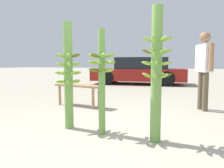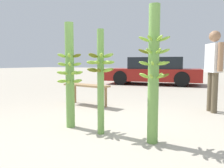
{
  "view_description": "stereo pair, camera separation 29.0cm",
  "coord_description": "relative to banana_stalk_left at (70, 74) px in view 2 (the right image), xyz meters",
  "views": [
    {
      "loc": [
        1.25,
        -2.65,
        1.01
      ],
      "look_at": [
        -0.01,
        0.32,
        0.7
      ],
      "focal_mm": 35.0,
      "sensor_mm": 36.0,
      "label": 1
    },
    {
      "loc": [
        1.51,
        -2.52,
        1.01
      ],
      "look_at": [
        -0.01,
        0.32,
        0.7
      ],
      "focal_mm": 35.0,
      "sensor_mm": 36.0,
      "label": 2
    }
  ],
  "objects": [
    {
      "name": "banana_stalk_right",
      "position": [
        1.36,
        -0.05,
        0.05
      ],
      "size": [
        0.4,
        0.4,
        1.72
      ],
      "color": "#6B9E47",
      "rests_on": "ground_plane"
    },
    {
      "name": "vendor_person",
      "position": [
        1.89,
        2.24,
        0.15
      ],
      "size": [
        0.4,
        0.6,
        1.66
      ],
      "rotation": [
        0.0,
        0.0,
        -1.06
      ],
      "color": "brown",
      "rests_on": "ground_plane"
    },
    {
      "name": "parked_car",
      "position": [
        -1.01,
        7.51,
        -0.21
      ],
      "size": [
        4.64,
        2.56,
        1.28
      ],
      "rotation": [
        0.0,
        0.0,
        1.74
      ],
      "color": "maroon",
      "rests_on": "ground_plane"
    },
    {
      "name": "banana_stalk_left",
      "position": [
        0.0,
        0.0,
        0.0
      ],
      "size": [
        0.41,
        0.41,
        1.63
      ],
      "color": "#6B9E47",
      "rests_on": "ground_plane"
    },
    {
      "name": "market_bench",
      "position": [
        -0.8,
        1.57,
        -0.43
      ],
      "size": [
        1.23,
        0.47,
        0.51
      ],
      "rotation": [
        0.0,
        0.0,
        -0.13
      ],
      "color": "#99754C",
      "rests_on": "ground_plane"
    },
    {
      "name": "banana_stalk_center",
      "position": [
        0.6,
        -0.06,
        -0.01
      ],
      "size": [
        0.4,
        0.4,
        1.48
      ],
      "color": "#6B9E47",
      "rests_on": "ground_plane"
    },
    {
      "name": "ground_plane",
      "position": [
        0.66,
        -0.15,
        -0.84
      ],
      "size": [
        80.0,
        80.0,
        0.0
      ],
      "primitive_type": "plane",
      "color": "#A89E8C"
    }
  ]
}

